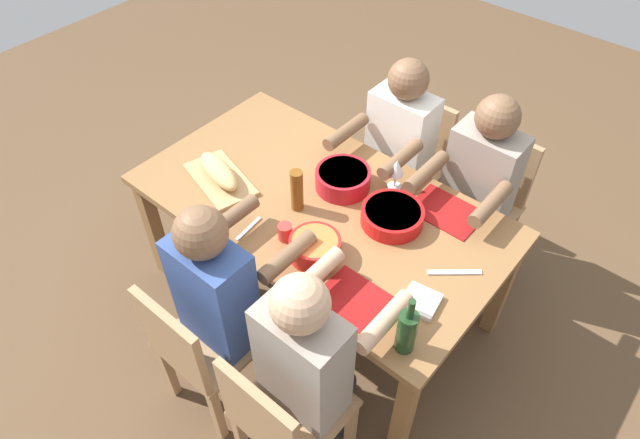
# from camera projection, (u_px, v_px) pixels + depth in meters

# --- Properties ---
(ground_plane) EXTENTS (8.00, 8.00, 0.00)m
(ground_plane) POSITION_uv_depth(u_px,v_px,m) (320.00, 296.00, 3.19)
(ground_plane) COLOR brown
(dining_table) EXTENTS (1.78, 1.00, 0.74)m
(dining_table) POSITION_uv_depth(u_px,v_px,m) (320.00, 215.00, 2.72)
(dining_table) COLOR olive
(dining_table) RESTS_ON ground_plane
(chair_near_left) EXTENTS (0.40, 0.40, 0.85)m
(chair_near_left) POSITION_uv_depth(u_px,v_px,m) (484.00, 197.00, 3.06)
(chair_near_left) COLOR #A87F56
(chair_near_left) RESTS_ON ground_plane
(diner_near_left) EXTENTS (0.41, 0.53, 1.20)m
(diner_near_left) POSITION_uv_depth(u_px,v_px,m) (476.00, 186.00, 2.81)
(diner_near_left) COLOR #2D2D38
(diner_near_left) RESTS_ON ground_plane
(chair_far_center) EXTENTS (0.40, 0.40, 0.85)m
(chair_far_center) POSITION_uv_depth(u_px,v_px,m) (197.00, 347.00, 2.41)
(chair_far_center) COLOR #A87F56
(chair_far_center) RESTS_ON ground_plane
(diner_far_center) EXTENTS (0.41, 0.53, 1.20)m
(diner_far_center) POSITION_uv_depth(u_px,v_px,m) (222.00, 291.00, 2.35)
(diner_far_center) COLOR #2D2D38
(diner_far_center) RESTS_ON ground_plane
(chair_far_left) EXTENTS (0.40, 0.40, 0.85)m
(chair_far_left) POSITION_uv_depth(u_px,v_px,m) (280.00, 418.00, 2.19)
(chair_far_left) COLOR #A87F56
(chair_far_left) RESTS_ON ground_plane
(diner_far_left) EXTENTS (0.41, 0.53, 1.20)m
(diner_far_left) POSITION_uv_depth(u_px,v_px,m) (310.00, 358.00, 2.13)
(diner_far_left) COLOR #2D2D38
(diner_far_left) RESTS_ON ground_plane
(chair_near_center) EXTENTS (0.40, 0.40, 0.85)m
(chair_near_center) POSITION_uv_depth(u_px,v_px,m) (410.00, 160.00, 3.28)
(chair_near_center) COLOR #A87F56
(chair_near_center) RESTS_ON ground_plane
(diner_near_center) EXTENTS (0.41, 0.53, 1.20)m
(diner_near_center) POSITION_uv_depth(u_px,v_px,m) (396.00, 147.00, 3.03)
(diner_near_center) COLOR #2D2D38
(diner_near_center) RESTS_ON ground_plane
(serving_bowl_greens) EXTENTS (0.27, 0.27, 0.10)m
(serving_bowl_greens) POSITION_uv_depth(u_px,v_px,m) (343.00, 178.00, 2.70)
(serving_bowl_greens) COLOR #B21923
(serving_bowl_greens) RESTS_ON dining_table
(serving_bowl_pasta) EXTENTS (0.29, 0.29, 0.08)m
(serving_bowl_pasta) POSITION_uv_depth(u_px,v_px,m) (392.00, 215.00, 2.54)
(serving_bowl_pasta) COLOR red
(serving_bowl_pasta) RESTS_ON dining_table
(serving_bowl_fruit) EXTENTS (0.23, 0.23, 0.10)m
(serving_bowl_fruit) POSITION_uv_depth(u_px,v_px,m) (315.00, 247.00, 2.40)
(serving_bowl_fruit) COLOR red
(serving_bowl_fruit) RESTS_ON dining_table
(cutting_board) EXTENTS (0.44, 0.32, 0.02)m
(cutting_board) POSITION_uv_depth(u_px,v_px,m) (220.00, 180.00, 2.76)
(cutting_board) COLOR tan
(cutting_board) RESTS_ON dining_table
(bread_loaf) EXTENTS (0.34, 0.19, 0.09)m
(bread_loaf) POSITION_uv_depth(u_px,v_px,m) (219.00, 171.00, 2.72)
(bread_loaf) COLOR tan
(bread_loaf) RESTS_ON cutting_board
(wine_bottle) EXTENTS (0.08, 0.08, 0.29)m
(wine_bottle) POSITION_uv_depth(u_px,v_px,m) (407.00, 331.00, 2.04)
(wine_bottle) COLOR #193819
(wine_bottle) RESTS_ON dining_table
(beer_bottle) EXTENTS (0.06, 0.06, 0.22)m
(beer_bottle) POSITION_uv_depth(u_px,v_px,m) (297.00, 190.00, 2.56)
(beer_bottle) COLOR brown
(beer_bottle) RESTS_ON dining_table
(wine_glass) EXTENTS (0.08, 0.08, 0.17)m
(wine_glass) POSITION_uv_depth(u_px,v_px,m) (397.00, 169.00, 2.66)
(wine_glass) COLOR silver
(wine_glass) RESTS_ON dining_table
(placemat_near_left) EXTENTS (0.32, 0.23, 0.01)m
(placemat_near_left) POSITION_uv_depth(u_px,v_px,m) (446.00, 211.00, 2.62)
(placemat_near_left) COLOR maroon
(placemat_near_left) RESTS_ON dining_table
(cup_far_center) EXTENTS (0.07, 0.07, 0.08)m
(cup_far_center) POSITION_uv_depth(u_px,v_px,m) (285.00, 232.00, 2.48)
(cup_far_center) COLOR red
(cup_far_center) RESTS_ON dining_table
(fork_far_center) EXTENTS (0.03, 0.17, 0.01)m
(fork_far_center) POSITION_uv_depth(u_px,v_px,m) (248.00, 229.00, 2.54)
(fork_far_center) COLOR silver
(fork_far_center) RESTS_ON dining_table
(placemat_far_left) EXTENTS (0.32, 0.23, 0.01)m
(placemat_far_left) POSITION_uv_depth(u_px,v_px,m) (358.00, 302.00, 2.26)
(placemat_far_left) COLOR maroon
(placemat_far_left) RESTS_ON dining_table
(carving_knife) EXTENTS (0.19, 0.17, 0.01)m
(carving_knife) POSITION_uv_depth(u_px,v_px,m) (455.00, 272.00, 2.36)
(carving_knife) COLOR silver
(carving_knife) RESTS_ON dining_table
(napkin_stack) EXTENTS (0.16, 0.16, 0.02)m
(napkin_stack) POSITION_uv_depth(u_px,v_px,m) (421.00, 301.00, 2.25)
(napkin_stack) COLOR white
(napkin_stack) RESTS_ON dining_table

